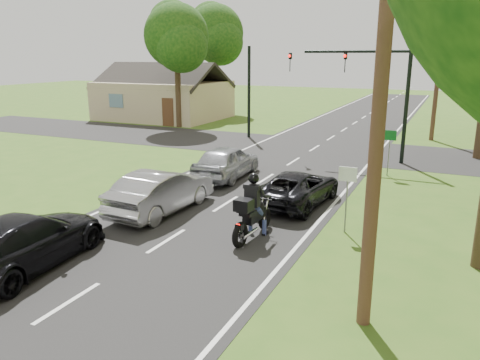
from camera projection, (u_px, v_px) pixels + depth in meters
name	position (u px, v px, depth m)	size (l,w,h in m)	color
ground	(167.00, 241.00, 14.06)	(140.00, 140.00, 0.00)	#345919
road	(280.00, 170.00, 22.84)	(8.00, 100.00, 0.01)	black
cross_road	(314.00, 148.00, 28.10)	(60.00, 7.00, 0.01)	black
motorcycle_rider	(252.00, 213.00, 14.10)	(0.68, 2.40, 2.07)	black
dark_suv	(298.00, 188.00, 17.45)	(2.06, 4.48, 1.24)	black
silver_sedan	(162.00, 191.00, 16.52)	(1.60, 4.59, 1.51)	#A6A6AA
silver_suv	(227.00, 161.00, 21.13)	(1.80, 4.46, 1.52)	#9FA1A7
dark_car_behind	(24.00, 241.00, 12.16)	(2.04, 5.01, 1.46)	black
traffic_signal	(370.00, 81.00, 23.93)	(6.38, 0.44, 6.00)	black
signal_pole_far	(249.00, 93.00, 31.18)	(0.20, 0.20, 6.00)	black
utility_pole_near	(382.00, 74.00, 8.49)	(1.60, 0.28, 10.00)	brown
utility_pole_far	(439.00, 61.00, 29.55)	(1.60, 0.28, 10.00)	brown
sign_white	(347.00, 184.00, 14.37)	(0.55, 0.07, 2.12)	slate
sign_green	(390.00, 142.00, 21.30)	(0.55, 0.07, 2.12)	slate
tree_left_near	(178.00, 40.00, 34.48)	(5.12, 4.96, 9.22)	#332316
tree_left_far	(217.00, 36.00, 43.87)	(5.76, 5.58, 10.14)	#332316
house	(164.00, 98.00, 41.13)	(10.20, 8.00, 4.84)	tan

